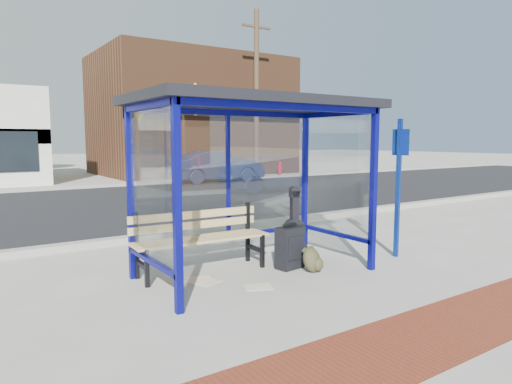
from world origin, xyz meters
TOP-DOWN VIEW (x-y plane):
  - ground at (0.00, 0.00)m, footprint 120.00×120.00m
  - brick_paver_strip at (0.00, -2.60)m, footprint 60.00×1.00m
  - curb_near at (0.00, 2.90)m, footprint 60.00×0.25m
  - street_asphalt at (0.00, 8.00)m, footprint 60.00×10.00m
  - curb_far at (0.00, 13.10)m, footprint 60.00×0.25m
  - far_sidewalk at (0.00, 15.00)m, footprint 60.00×4.00m
  - bus_shelter at (0.00, 0.07)m, footprint 3.30×1.80m
  - storefront_brown at (8.00, 18.49)m, footprint 10.00×7.08m
  - tree_right at (12.50, 22.00)m, footprint 3.60×3.60m
  - utility_pole_east at (9.00, 13.40)m, footprint 1.60×0.24m
  - bench at (-0.60, 0.53)m, footprint 1.96×0.55m
  - guitar_bag at (0.80, 0.16)m, footprint 0.42×0.20m
  - suitcase at (0.55, -0.06)m, footprint 0.41×0.29m
  - backpack at (0.71, -0.39)m, footprint 0.36×0.34m
  - sign_post at (2.41, -0.45)m, footprint 0.12×0.27m
  - newspaper_a at (-0.78, 0.21)m, footprint 0.39×0.34m
  - newspaper_b at (-0.30, -0.50)m, footprint 0.43×0.39m
  - newspaper_c at (-0.77, 0.10)m, footprint 0.44×0.49m
  - parked_car at (6.35, 12.66)m, footprint 4.24×1.57m
  - fire_hydrant at (11.01, 14.17)m, footprint 0.33×0.22m

SIDE VIEW (x-z plane):
  - ground at x=0.00m, z-range 0.00..0.00m
  - street_asphalt at x=0.00m, z-range 0.00..0.00m
  - newspaper_a at x=-0.78m, z-range 0.00..0.01m
  - newspaper_b at x=-0.30m, z-range 0.00..0.01m
  - newspaper_c at x=-0.77m, z-range 0.00..0.01m
  - far_sidewalk at x=0.00m, z-range 0.00..0.01m
  - brick_paver_strip at x=0.00m, z-range 0.00..0.01m
  - curb_near at x=0.00m, z-range 0.00..0.12m
  - curb_far at x=0.00m, z-range 0.00..0.12m
  - backpack at x=0.71m, z-range -0.01..0.36m
  - suitcase at x=0.55m, z-range -0.03..0.64m
  - fire_hydrant at x=11.01m, z-range 0.03..0.76m
  - guitar_bag at x=0.80m, z-range -0.15..0.96m
  - bench at x=-0.60m, z-range 0.06..0.98m
  - parked_car at x=6.35m, z-range 0.00..1.39m
  - sign_post at x=2.41m, z-range 0.14..2.33m
  - bus_shelter at x=0.00m, z-range 0.86..3.28m
  - storefront_brown at x=8.00m, z-range 0.00..6.40m
  - utility_pole_east at x=9.00m, z-range 0.11..8.11m
  - tree_right at x=12.50m, z-range 1.94..8.97m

